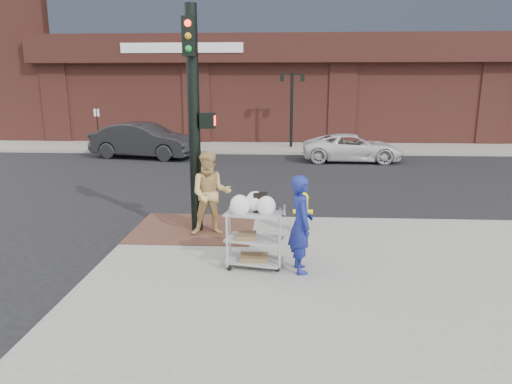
# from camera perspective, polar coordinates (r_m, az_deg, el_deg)

# --- Properties ---
(ground) EXTENTS (220.00, 220.00, 0.00)m
(ground) POSITION_cam_1_polar(r_m,az_deg,el_deg) (10.06, -5.30, -6.98)
(ground) COLOR black
(ground) RESTS_ON ground
(sidewalk_far) EXTENTS (65.00, 36.00, 0.15)m
(sidewalk_far) POSITION_cam_1_polar(r_m,az_deg,el_deg) (42.93, 18.23, 7.97)
(sidewalk_far) COLOR gray
(sidewalk_far) RESTS_ON ground
(brick_curb_ramp) EXTENTS (2.80, 2.40, 0.01)m
(brick_curb_ramp) POSITION_cam_1_polar(r_m,az_deg,el_deg) (10.95, -7.75, -4.50)
(brick_curb_ramp) COLOR #512F26
(brick_curb_ramp) RESTS_ON sidewalk_near
(lamp_post) EXTENTS (1.32, 0.22, 4.00)m
(lamp_post) POSITION_cam_1_polar(r_m,az_deg,el_deg) (25.36, 4.49, 11.21)
(lamp_post) COLOR black
(lamp_post) RESTS_ON sidewalk_far
(parking_sign) EXTENTS (0.05, 0.05, 2.20)m
(parking_sign) POSITION_cam_1_polar(r_m,az_deg,el_deg) (26.38, -19.18, 7.62)
(parking_sign) COLOR black
(parking_sign) RESTS_ON sidewalk_far
(traffic_signal_pole) EXTENTS (0.61, 0.51, 5.00)m
(traffic_signal_pole) POSITION_cam_1_polar(r_m,az_deg,el_deg) (10.31, -7.67, 9.57)
(traffic_signal_pole) COLOR black
(traffic_signal_pole) RESTS_ON sidewalk_near
(woman_blue) EXTENTS (0.54, 0.72, 1.78)m
(woman_blue) POSITION_cam_1_polar(r_m,az_deg,el_deg) (8.21, 5.63, -4.01)
(woman_blue) COLOR navy
(woman_blue) RESTS_ON sidewalk_near
(pedestrian_tan) EXTENTS (1.02, 0.85, 1.90)m
(pedestrian_tan) POSITION_cam_1_polar(r_m,az_deg,el_deg) (10.23, -5.67, -0.22)
(pedestrian_tan) COLOR tan
(pedestrian_tan) RESTS_ON sidewalk_near
(sedan_dark) EXTENTS (5.44, 2.90, 1.70)m
(sedan_dark) POSITION_cam_1_polar(r_m,az_deg,el_deg) (23.03, -13.81, 6.27)
(sedan_dark) COLOR black
(sedan_dark) RESTS_ON ground
(minivan_white) EXTENTS (4.65, 2.26, 1.28)m
(minivan_white) POSITION_cam_1_polar(r_m,az_deg,el_deg) (21.80, 11.95, 5.43)
(minivan_white) COLOR silver
(minivan_white) RESTS_ON ground
(utility_cart) EXTENTS (1.11, 0.76, 1.41)m
(utility_cart) POSITION_cam_1_polar(r_m,az_deg,el_deg) (8.43, -0.25, -5.25)
(utility_cart) COLOR #9A9B9F
(utility_cart) RESTS_ON sidewalk_near
(fire_hydrant) EXTENTS (0.45, 0.32, 0.96)m
(fire_hydrant) POSITION_cam_1_polar(r_m,az_deg,el_deg) (10.45, 5.88, -2.55)
(fire_hydrant) COLOR yellow
(fire_hydrant) RESTS_ON sidewalk_near
(newsbox_red) EXTENTS (0.48, 0.45, 1.02)m
(newsbox_red) POSITION_cam_1_polar(r_m,az_deg,el_deg) (26.01, -15.69, 6.48)
(newsbox_red) COLOR #AE131D
(newsbox_red) RESTS_ON sidewalk_far
(newsbox_yellow) EXTENTS (0.48, 0.45, 0.96)m
(newsbox_yellow) POSITION_cam_1_polar(r_m,az_deg,el_deg) (26.10, -13.41, 6.56)
(newsbox_yellow) COLOR yellow
(newsbox_yellow) RESTS_ON sidewalk_far
(newsbox_blue) EXTENTS (0.50, 0.46, 1.06)m
(newsbox_blue) POSITION_cam_1_polar(r_m,az_deg,el_deg) (25.49, -14.06, 6.50)
(newsbox_blue) COLOR blue
(newsbox_blue) RESTS_ON sidewalk_far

